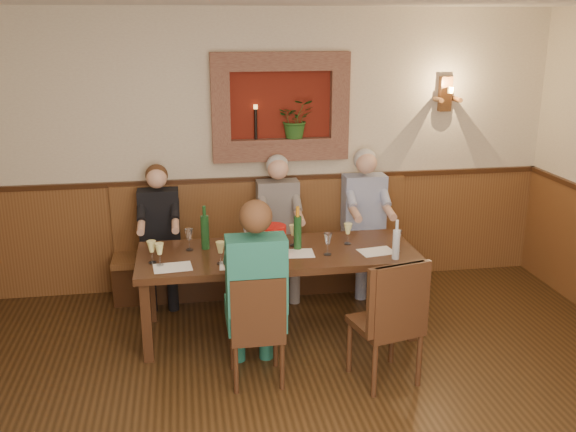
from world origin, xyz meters
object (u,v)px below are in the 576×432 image
object	(u,v)px
person_bench_mid	(279,238)
person_bench_right	(365,232)
person_chair_front	(255,306)
wine_bottle_green_a	(298,232)
water_bottle	(396,243)
dining_table	(278,259)
bench	(264,259)
wine_bottle_green_b	(205,231)
chair_near_right	(385,345)
spittoon_bucket	(273,240)
person_bench_left	(161,247)
chair_near_left	(257,349)

from	to	relation	value
person_bench_mid	person_bench_right	world-z (taller)	person_bench_right
person_bench_right	person_chair_front	world-z (taller)	person_chair_front
wine_bottle_green_a	water_bottle	world-z (taller)	wine_bottle_green_a
person_bench_mid	water_bottle	xyz separation A→B (m)	(0.81, -1.18, 0.30)
dining_table	bench	size ratio (longest dim) A/B	0.80
wine_bottle_green_a	wine_bottle_green_b	distance (m)	0.81
chair_near_right	person_bench_mid	size ratio (longest dim) A/B	0.72
person_bench_right	spittoon_bucket	world-z (taller)	person_bench_right
dining_table	chair_near_right	distance (m)	1.24
spittoon_bucket	wine_bottle_green_b	size ratio (longest dim) A/B	0.66
water_bottle	person_bench_right	bearing A→B (deg)	86.03
water_bottle	person_bench_mid	bearing A→B (deg)	124.50
chair_near_right	person_bench_left	bearing A→B (deg)	119.99
person_bench_mid	person_bench_right	bearing A→B (deg)	-0.07
chair_near_right	person_bench_right	world-z (taller)	person_bench_right
person_bench_right	water_bottle	size ratio (longest dim) A/B	4.24
spittoon_bucket	wine_bottle_green_b	distance (m)	0.61
wine_bottle_green_a	chair_near_left	bearing A→B (deg)	-118.88
chair_near_left	person_bench_mid	bearing A→B (deg)	75.70
spittoon_bucket	water_bottle	distance (m)	1.04
person_bench_mid	bench	bearing A→B (deg)	143.11
chair_near_right	person_bench_left	size ratio (longest dim) A/B	0.75
water_bottle	wine_bottle_green_a	bearing A→B (deg)	154.08
person_bench_left	water_bottle	world-z (taller)	person_bench_left
chair_near_left	chair_near_right	xyz separation A→B (m)	(0.97, -0.15, 0.03)
chair_near_right	wine_bottle_green_b	world-z (taller)	wine_bottle_green_b
person_chair_front	water_bottle	size ratio (longest dim) A/B	4.30
dining_table	chair_near_left	bearing A→B (deg)	-109.31
dining_table	person_bench_mid	world-z (taller)	person_bench_mid
person_bench_left	wine_bottle_green_b	size ratio (longest dim) A/B	3.49
chair_near_right	person_chair_front	xyz separation A→B (m)	(-0.97, 0.19, 0.31)
chair_near_left	chair_near_right	distance (m)	0.98
chair_near_right	wine_bottle_green_b	size ratio (longest dim) A/B	2.62
person_bench_left	chair_near_right	bearing A→B (deg)	-46.43
chair_near_left	wine_bottle_green_b	xyz separation A→B (m)	(-0.33, 0.98, 0.64)
chair_near_right	spittoon_bucket	bearing A→B (deg)	115.91
person_bench_left	spittoon_bucket	xyz separation A→B (m)	(0.98, -0.91, 0.32)
dining_table	water_bottle	bearing A→B (deg)	-19.68
bench	chair_near_right	xyz separation A→B (m)	(0.69, -1.91, -0.03)
dining_table	person_chair_front	world-z (taller)	person_chair_front
chair_near_right	wine_bottle_green_b	distance (m)	1.83
person_bench_mid	wine_bottle_green_b	xyz separation A→B (m)	(-0.75, -0.67, 0.33)
dining_table	water_bottle	size ratio (longest dim) A/B	7.05
chair_near_left	person_bench_mid	size ratio (longest dim) A/B	0.65
person_chair_front	chair_near_right	bearing A→B (deg)	-10.88
person_bench_left	dining_table	bearing A→B (deg)	-39.22
bench	person_chair_front	distance (m)	1.77
person_bench_left	person_bench_mid	bearing A→B (deg)	-0.09
water_bottle	bench	bearing A→B (deg)	126.51
bench	chair_near_left	distance (m)	1.78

